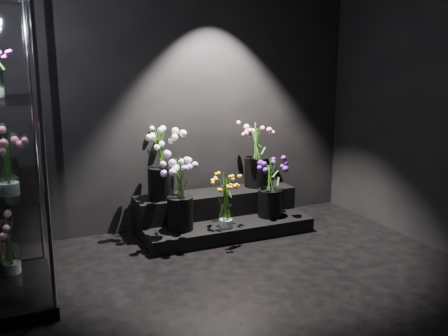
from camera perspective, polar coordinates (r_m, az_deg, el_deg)
floor at (r=3.77m, az=4.80°, el=-15.49°), size 4.00×4.00×0.00m
wall_back at (r=5.18m, az=-5.65°, el=8.47°), size 4.00×0.00×4.00m
display_riser at (r=5.22m, az=-0.49°, el=-5.35°), size 1.71×0.76×0.38m
bouquet_orange_bells at (r=4.81m, az=0.24°, el=-3.68°), size 0.35×0.35×0.53m
bouquet_lilac at (r=4.74m, az=-5.07°, el=-2.41°), size 0.48×0.48×0.70m
bouquet_purple at (r=5.16m, az=5.31°, el=-1.98°), size 0.37×0.37×0.62m
bouquet_cream_roses at (r=4.96m, az=-7.29°, el=1.14°), size 0.42×0.42×0.70m
bouquet_pink_roses at (r=5.40m, az=3.72°, el=1.89°), size 0.45×0.45×0.69m
bouquet_case_pink at (r=3.66m, az=-23.62°, el=0.82°), size 0.39×0.39×0.46m
bouquet_case_base_pink at (r=4.27m, az=-23.29°, el=-7.91°), size 0.36×0.36×0.46m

